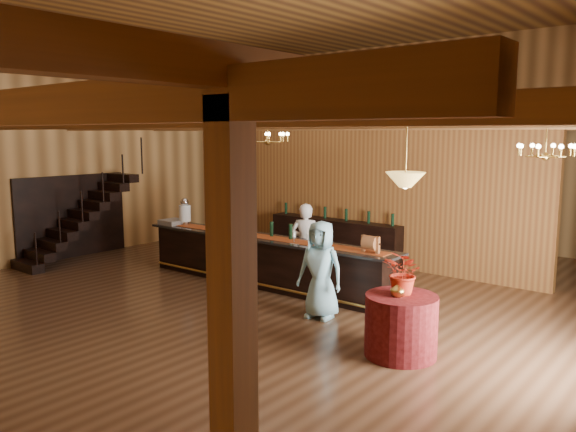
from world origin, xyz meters
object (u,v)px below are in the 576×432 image
Objects in this scene: beverage_dispenser at (185,212)px; guest at (321,270)px; backbar_shelf at (335,239)px; pendant_lamp at (405,180)px; raffle_drum at (371,243)px; round_table at (401,326)px; floor_plant at (508,253)px; chandelier_left at (268,137)px; bartender at (306,244)px; chandelier_right at (546,150)px; tasting_bar at (263,261)px; staff_second at (229,227)px.

guest reaches higher than beverage_dispenser.
pendant_lamp is (4.06, -4.28, 1.92)m from backbar_shelf.
round_table is at bearing -46.78° from raffle_drum.
guest is 1.32× the size of floor_plant.
chandelier_left reaches higher than bartender.
chandelier_right reaches higher than guest.
tasting_bar is 4.97m from floor_plant.
staff_second is at bearing -154.48° from floor_plant.
chandelier_right reaches higher than floor_plant.
chandelier_left is 2.88m from staff_second.
beverage_dispenser is at bearing -10.25° from bartender.
guest is (2.26, -3.67, 0.32)m from backbar_shelf.
floor_plant is (-1.31, 2.70, -2.15)m from chandelier_right.
beverage_dispenser is at bearing -179.63° from chandelier_left.
chandelier_right is 6.96m from staff_second.
tasting_bar is 6.57× the size of pendant_lamp.
staff_second is (-2.30, 0.13, 0.08)m from bartender.
staff_second reaches higher than guest.
pendant_lamp is at bearing -118.15° from chandelier_right.
bartender reaches higher than tasting_bar.
pendant_lamp reaches higher than guest.
backbar_shelf is 2.12× the size of bartender.
beverage_dispenser reaches higher than tasting_bar.
chandelier_right reaches higher than tasting_bar.
chandelier_right is at bearing 18.00° from guest.
bartender reaches higher than beverage_dispenser.
backbar_shelf is 3.92m from floor_plant.
backbar_shelf is at bearing -172.14° from floor_plant.
tasting_bar is at bearing -86.12° from backbar_shelf.
tasting_bar is at bearing 147.88° from guest.
floor_plant is at bearing 7.27° from backbar_shelf.
staff_second is 4.11m from guest.
guest is (-1.80, 0.60, -1.60)m from pendant_lamp.
round_table is 6.02m from staff_second.
tasting_bar reaches higher than backbar_shelf.
raffle_drum is at bearing 133.22° from pendant_lamp.
floor_plant is (5.98, 3.37, -0.66)m from beverage_dispenser.
beverage_dispenser reaches higher than backbar_shelf.
floor_plant is at bearing 173.08° from staff_second.
pendant_lamp is at bearing 125.65° from staff_second.
backbar_shelf is 4.32× the size of chandelier_right.
backbar_shelf is 6.07m from chandelier_right.
backbar_shelf is at bearing 92.76° from tasting_bar.
raffle_drum is 0.43× the size of chandelier_left.
bartender is at bearing -138.88° from floor_plant.
bartender is 2.11m from guest.
round_table is at bearing 123.90° from bartender.
staff_second is (-5.57, 2.24, 0.47)m from round_table.
pendant_lamp reaches higher than round_table.
beverage_dispenser is 7.47m from chandelier_right.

